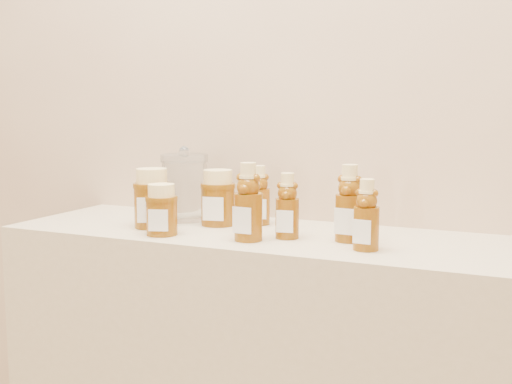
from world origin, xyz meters
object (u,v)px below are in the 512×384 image
at_px(bear_bottle_back_left, 259,191).
at_px(bear_bottle_front_left, 248,197).
at_px(honey_jar_left, 152,198).
at_px(glass_canister, 185,184).

distance_m(bear_bottle_back_left, bear_bottle_front_left, 0.20).
relative_size(bear_bottle_back_left, honey_jar_left, 1.16).
relative_size(bear_bottle_front_left, glass_canister, 1.04).
xyz_separation_m(honey_jar_left, glass_canister, (0.02, 0.12, 0.02)).
distance_m(bear_bottle_front_left, glass_canister, 0.31).
distance_m(honey_jar_left, glass_canister, 0.12).
bearing_deg(honey_jar_left, bear_bottle_front_left, -30.70).
bearing_deg(bear_bottle_front_left, bear_bottle_back_left, 107.85).
bearing_deg(honey_jar_left, glass_canister, 58.19).
relative_size(bear_bottle_back_left, bear_bottle_front_left, 0.86).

